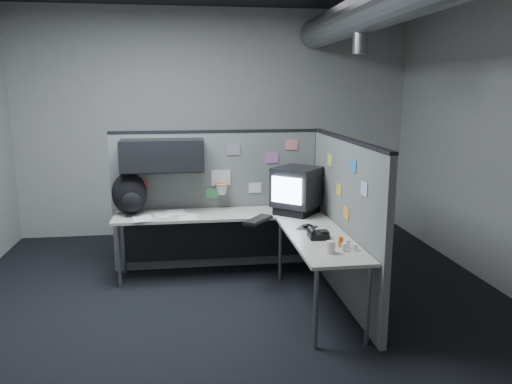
{
  "coord_description": "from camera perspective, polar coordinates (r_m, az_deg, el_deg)",
  "views": [
    {
      "loc": [
        -0.44,
        -4.43,
        2.09
      ],
      "look_at": [
        0.23,
        0.35,
        1.09
      ],
      "focal_mm": 35.0,
      "sensor_mm": 36.0,
      "label": 1
    }
  ],
  "objects": [
    {
      "name": "partition_right",
      "position": [
        5.05,
        10.02,
        -3.06
      ],
      "size": [
        0.07,
        2.23,
        1.63
      ],
      "color": "slate",
      "rests_on": "ground"
    },
    {
      "name": "keyboard",
      "position": [
        5.21,
        0.21,
        -3.22
      ],
      "size": [
        0.37,
        0.43,
        0.04
      ],
      "rotation": [
        0.0,
        0.0,
        0.17
      ],
      "color": "black",
      "rests_on": "desk"
    },
    {
      "name": "partition_back",
      "position": [
        5.77,
        -6.02,
        0.7
      ],
      "size": [
        2.44,
        0.42,
        1.63
      ],
      "color": "slate",
      "rests_on": "ground"
    },
    {
      "name": "papers",
      "position": [
        5.53,
        -10.08,
        -2.66
      ],
      "size": [
        0.73,
        0.53,
        0.01
      ],
      "rotation": [
        0.0,
        0.0,
        0.18
      ],
      "color": "white",
      "rests_on": "desk"
    },
    {
      "name": "mouse",
      "position": [
        5.01,
        5.89,
        -3.94
      ],
      "size": [
        0.25,
        0.26,
        0.04
      ],
      "rotation": [
        0.0,
        0.0,
        0.21
      ],
      "color": "black",
      "rests_on": "desk"
    },
    {
      "name": "bottles",
      "position": [
        4.42,
        10.21,
        -5.93
      ],
      "size": [
        0.15,
        0.17,
        0.09
      ],
      "rotation": [
        0.0,
        0.0,
        0.21
      ],
      "color": "silver",
      "rests_on": "desk"
    },
    {
      "name": "monitor",
      "position": [
        5.53,
        4.69,
        0.26
      ],
      "size": [
        0.64,
        0.64,
        0.52
      ],
      "rotation": [
        0.0,
        0.0,
        0.08
      ],
      "color": "black",
      "rests_on": "desk"
    },
    {
      "name": "cup",
      "position": [
        4.27,
        8.53,
        -6.27
      ],
      "size": [
        0.08,
        0.08,
        0.11
      ],
      "primitive_type": "cylinder",
      "rotation": [
        0.0,
        0.0,
        0.05
      ],
      "color": "silver",
      "rests_on": "desk"
    },
    {
      "name": "phone",
      "position": [
        4.69,
        7.08,
        -4.82
      ],
      "size": [
        0.18,
        0.2,
        0.09
      ],
      "rotation": [
        0.0,
        0.0,
        -0.21
      ],
      "color": "black",
      "rests_on": "desk"
    },
    {
      "name": "desk",
      "position": [
        5.37,
        -1.43,
        -4.27
      ],
      "size": [
        2.31,
        2.11,
        0.73
      ],
      "color": "#B8B3A6",
      "rests_on": "ground"
    },
    {
      "name": "backpack",
      "position": [
        5.63,
        -14.24,
        -0.25
      ],
      "size": [
        0.41,
        0.38,
        0.47
      ],
      "rotation": [
        0.0,
        0.0,
        -0.11
      ],
      "color": "black",
      "rests_on": "desk"
    },
    {
      "name": "room",
      "position": [
        4.54,
        4.77,
        11.73
      ],
      "size": [
        5.62,
        5.62,
        3.22
      ],
      "color": "black",
      "rests_on": "ground"
    }
  ]
}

